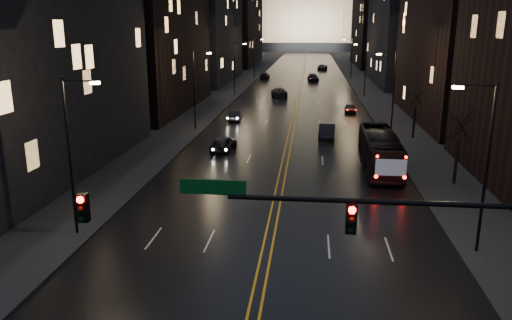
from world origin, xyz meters
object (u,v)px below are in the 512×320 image
(oncoming_car_a, at_px, (223,144))
(bus, at_px, (380,151))
(receding_car_a, at_px, (327,131))
(oncoming_car_b, at_px, (235,115))
(traffic_signal, at_px, (427,236))

(oncoming_car_a, bearing_deg, bus, 168.44)
(oncoming_car_a, xyz_separation_m, receding_car_a, (9.96, 6.75, 0.03))
(bus, height_order, receding_car_a, bus)
(oncoming_car_b, bearing_deg, receding_car_a, 135.44)
(bus, height_order, oncoming_car_a, bus)
(bus, xyz_separation_m, oncoming_car_b, (-15.32, 20.48, -0.87))
(oncoming_car_a, relative_size, oncoming_car_b, 1.04)
(traffic_signal, height_order, oncoming_car_b, traffic_signal)
(traffic_signal, relative_size, bus, 1.53)
(bus, height_order, oncoming_car_b, bus)
(bus, relative_size, oncoming_car_a, 2.54)
(bus, xyz_separation_m, oncoming_car_a, (-14.00, 4.46, -0.82))
(oncoming_car_a, height_order, receding_car_a, receding_car_a)
(oncoming_car_b, xyz_separation_m, receding_car_a, (11.28, -9.26, 0.08))
(traffic_signal, bearing_deg, receding_car_a, 93.08)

